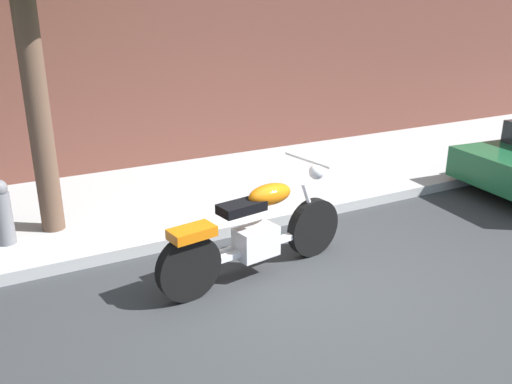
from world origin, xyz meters
name	(u,v)px	position (x,y,z in m)	size (l,w,h in m)	color
ground_plane	(308,283)	(0.00, 0.00, 0.00)	(60.00, 60.00, 0.00)	#303335
sidewalk	(200,193)	(0.00, 2.91, 0.07)	(25.58, 3.00, 0.14)	#A9A9A9
motorcycle	(256,233)	(-0.39, 0.43, 0.48)	(2.29, 0.73, 1.17)	black
fire_hydrant	(3,218)	(-2.67, 2.20, 0.46)	(0.20, 0.20, 0.91)	slate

